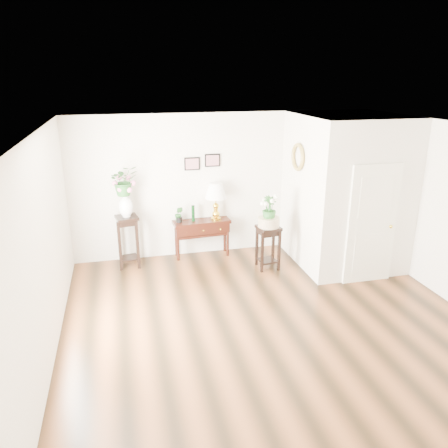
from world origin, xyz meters
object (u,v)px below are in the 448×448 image
object	(u,v)px
plant_stand_a	(128,241)
plant_stand_b	(268,247)
console_table	(202,238)
table_lamp	(216,202)

from	to	relation	value
plant_stand_a	plant_stand_b	world-z (taller)	plant_stand_a
console_table	plant_stand_a	bearing A→B (deg)	-177.19
plant_stand_b	console_table	bearing A→B (deg)	141.81
plant_stand_a	table_lamp	bearing A→B (deg)	5.50
plant_stand_b	table_lamp	bearing A→B (deg)	133.01
console_table	plant_stand_b	world-z (taller)	plant_stand_b
table_lamp	plant_stand_b	distance (m)	1.36
plant_stand_a	plant_stand_b	bearing A→B (deg)	-15.34
table_lamp	console_table	bearing A→B (deg)	180.00
table_lamp	plant_stand_a	bearing A→B (deg)	-174.50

